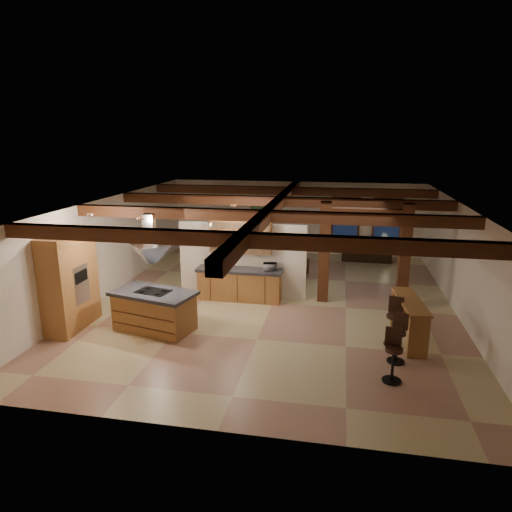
% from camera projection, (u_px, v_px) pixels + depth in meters
% --- Properties ---
extents(ground, '(12.00, 12.00, 0.00)m').
position_uv_depth(ground, '(273.00, 303.00, 13.14)').
color(ground, tan).
rests_on(ground, ground).
extents(room_walls, '(12.00, 12.00, 12.00)m').
position_uv_depth(room_walls, '(273.00, 243.00, 12.68)').
color(room_walls, silver).
rests_on(room_walls, ground).
extents(ceiling_beams, '(10.00, 12.00, 0.28)m').
position_uv_depth(ceiling_beams, '(274.00, 208.00, 12.43)').
color(ceiling_beams, '#361F0D').
rests_on(ceiling_beams, room_walls).
extents(timber_posts, '(2.50, 0.30, 2.90)m').
position_uv_depth(timber_posts, '(365.00, 243.00, 12.72)').
color(timber_posts, '#361F0D').
rests_on(timber_posts, ground).
extents(partition_wall, '(3.80, 0.18, 2.20)m').
position_uv_depth(partition_wall, '(242.00, 260.00, 13.51)').
color(partition_wall, silver).
rests_on(partition_wall, ground).
extents(pantry_cabinet, '(0.67, 1.60, 2.40)m').
position_uv_depth(pantry_cabinet, '(70.00, 282.00, 11.20)').
color(pantry_cabinet, '#A17434').
rests_on(pantry_cabinet, ground).
extents(back_counter, '(2.50, 0.66, 0.94)m').
position_uv_depth(back_counter, '(240.00, 284.00, 13.30)').
color(back_counter, '#A17434').
rests_on(back_counter, ground).
extents(upper_display_cabinet, '(1.80, 0.36, 0.95)m').
position_uv_depth(upper_display_cabinet, '(241.00, 237.00, 13.14)').
color(upper_display_cabinet, '#A17434').
rests_on(upper_display_cabinet, partition_wall).
extents(range_hood, '(1.10, 1.10, 1.40)m').
position_uv_depth(range_hood, '(151.00, 260.00, 10.90)').
color(range_hood, silver).
rests_on(range_hood, room_walls).
extents(back_windows, '(2.70, 0.07, 1.70)m').
position_uv_depth(back_windows, '(366.00, 219.00, 17.89)').
color(back_windows, '#361F0D').
rests_on(back_windows, room_walls).
extents(framed_art, '(0.65, 0.05, 0.85)m').
position_uv_depth(framed_art, '(259.00, 211.00, 18.61)').
color(framed_art, '#361F0D').
rests_on(framed_art, room_walls).
extents(recessed_cans, '(3.16, 2.46, 0.03)m').
position_uv_depth(recessed_cans, '(158.00, 212.00, 11.02)').
color(recessed_cans, silver).
rests_on(recessed_cans, room_walls).
extents(kitchen_island, '(2.22, 1.52, 1.00)m').
position_uv_depth(kitchen_island, '(154.00, 310.00, 11.23)').
color(kitchen_island, '#A17434').
rests_on(kitchen_island, ground).
extents(dining_table, '(2.08, 1.49, 0.66)m').
position_uv_depth(dining_table, '(278.00, 269.00, 15.36)').
color(dining_table, '#3A1B0E').
rests_on(dining_table, ground).
extents(sofa, '(1.87, 0.76, 0.54)m').
position_uv_depth(sofa, '(366.00, 254.00, 17.55)').
color(sofa, black).
rests_on(sofa, ground).
extents(microwave, '(0.43, 0.34, 0.21)m').
position_uv_depth(microwave, '(270.00, 267.00, 13.00)').
color(microwave, silver).
rests_on(microwave, back_counter).
extents(bar_counter, '(0.68, 1.96, 1.01)m').
position_uv_depth(bar_counter, '(409.00, 313.00, 10.56)').
color(bar_counter, '#A17434').
rests_on(bar_counter, ground).
extents(side_table, '(0.43, 0.43, 0.50)m').
position_uv_depth(side_table, '(387.00, 256.00, 17.33)').
color(side_table, '#361F0D').
rests_on(side_table, ground).
extents(table_lamp, '(0.25, 0.25, 0.29)m').
position_uv_depth(table_lamp, '(388.00, 244.00, 17.22)').
color(table_lamp, black).
rests_on(table_lamp, side_table).
extents(bar_stool_a, '(0.38, 0.38, 1.08)m').
position_uv_depth(bar_stool_a, '(393.00, 355.00, 8.85)').
color(bar_stool_a, black).
rests_on(bar_stool_a, ground).
extents(bar_stool_b, '(0.40, 0.41, 1.06)m').
position_uv_depth(bar_stool_b, '(398.00, 338.00, 9.61)').
color(bar_stool_b, black).
rests_on(bar_stool_b, ground).
extents(bar_stool_c, '(0.40, 0.42, 1.12)m').
position_uv_depth(bar_stool_c, '(394.00, 321.00, 10.40)').
color(bar_stool_c, black).
rests_on(bar_stool_c, ground).
extents(dining_chairs, '(2.03, 2.03, 1.15)m').
position_uv_depth(dining_chairs, '(278.00, 261.00, 15.29)').
color(dining_chairs, '#361F0D').
rests_on(dining_chairs, ground).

